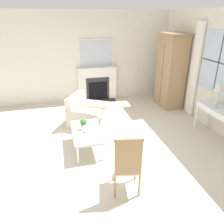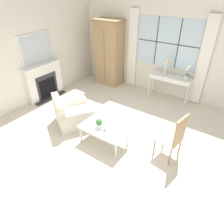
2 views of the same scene
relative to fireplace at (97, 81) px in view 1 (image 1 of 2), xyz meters
The scene contains 11 objects.
ground_plane 3.04m from the fireplace, 11.57° to the right, with size 14.00×14.00×0.00m, color beige.
wall_left 0.75m from the fireplace, behind, with size 0.06×7.20×2.80m, color silver.
fireplace is the anchor object (origin of this frame).
armoire 2.35m from the fireplace, 64.11° to the left, with size 0.96×0.62×2.18m.
console_table 3.91m from the fireplace, 33.16° to the left, with size 1.29×0.41×0.76m.
table_lamp 3.77m from the fireplace, 34.37° to the left, with size 0.24×0.24×0.59m.
armchair_upholstered 1.86m from the fireplace, 18.75° to the right, with size 1.20×1.19×0.78m.
side_chair_wooden 4.31m from the fireplace, ahead, with size 0.51×0.51×1.06m.
coffee_table 2.98m from the fireplace, 14.84° to the right, with size 1.07×0.60×0.43m.
potted_plant_small 2.89m from the fireplace, 16.16° to the right, with size 0.15×0.15×0.24m.
pillar_candle 3.04m from the fireplace, 15.19° to the right, with size 0.10×0.10×0.15m.
Camera 1 is at (3.96, -0.62, 2.63)m, focal length 35.00 mm.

